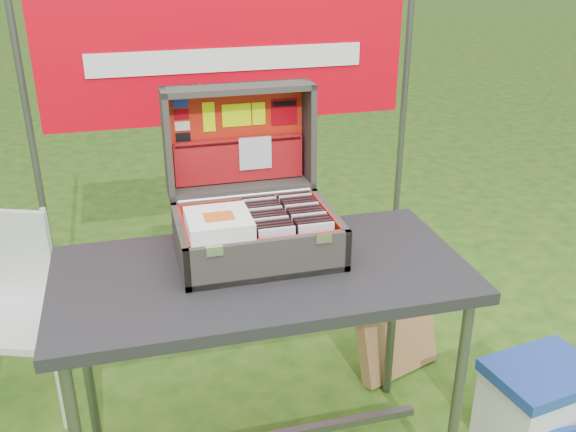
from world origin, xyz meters
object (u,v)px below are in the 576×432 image
object	(u,v)px
table	(263,373)
chair	(12,324)
cooler	(538,405)
cardboard_box	(396,329)
suitcase	(252,177)

from	to	relation	value
table	chair	world-z (taller)	table
cooler	chair	xyz separation A→B (m)	(-1.90, 0.70, 0.24)
cardboard_box	chair	bearing A→B (deg)	156.09
table	suitcase	world-z (taller)	suitcase
suitcase	cardboard_box	size ratio (longest dim) A/B	1.29
cardboard_box	table	bearing A→B (deg)	-168.16
suitcase	cardboard_box	bearing A→B (deg)	20.53
table	suitcase	distance (m)	0.68
cooler	cardboard_box	distance (m)	0.66
chair	cardboard_box	world-z (taller)	chair
table	chair	distance (m)	1.04
suitcase	cooler	distance (m)	1.39
suitcase	cooler	bearing A→B (deg)	-16.82
cooler	chair	distance (m)	2.04
table	suitcase	xyz separation A→B (m)	(0.01, 0.15, 0.67)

